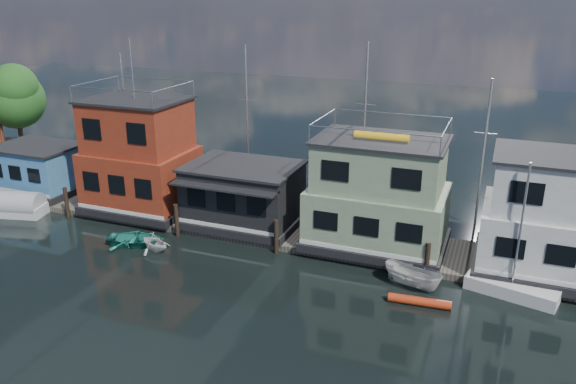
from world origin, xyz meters
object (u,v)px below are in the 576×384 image
at_px(houseboat_red, 140,158).
at_px(motorboat, 413,277).
at_px(houseboat_green, 378,195).
at_px(dinghy_white, 154,242).
at_px(houseboat_blue, 39,169).
at_px(red_kayak, 419,301).
at_px(houseboat_white, 561,219).
at_px(tarp_runabout, 12,205).
at_px(day_sailer, 512,288).
at_px(houseboat_dark, 243,194).
at_px(dinghy_teal, 137,239).

distance_m(houseboat_red, motorboat, 20.66).
distance_m(houseboat_green, dinghy_white, 13.98).
bearing_deg(dinghy_white, houseboat_blue, 86.07).
height_order(dinghy_white, red_kayak, dinghy_white).
height_order(motorboat, red_kayak, motorboat).
relative_size(houseboat_white, tarp_runabout, 1.71).
bearing_deg(tarp_runabout, day_sailer, -11.78).
bearing_deg(day_sailer, houseboat_dark, -175.87).
height_order(dinghy_white, day_sailer, day_sailer).
xyz_separation_m(houseboat_red, houseboat_green, (17.00, 0.00, -0.55)).
bearing_deg(tarp_runabout, houseboat_blue, 90.92).
xyz_separation_m(houseboat_dark, red_kayak, (12.61, -5.70, -2.19)).
bearing_deg(houseboat_blue, motorboat, -7.83).
height_order(motorboat, tarp_runabout, tarp_runabout).
height_order(houseboat_green, dinghy_white, houseboat_green).
relative_size(houseboat_white, dinghy_teal, 2.25).
relative_size(houseboat_red, houseboat_white, 1.41).
xyz_separation_m(houseboat_green, motorboat, (2.96, -4.05, -2.90)).
distance_m(houseboat_blue, houseboat_white, 36.52).
bearing_deg(red_kayak, houseboat_green, 117.86).
relative_size(houseboat_red, houseboat_dark, 1.60).
height_order(houseboat_blue, houseboat_green, houseboat_green).
bearing_deg(tarp_runabout, dinghy_teal, -18.60).
relative_size(houseboat_blue, motorboat, 1.89).
relative_size(houseboat_white, red_kayak, 2.66).
height_order(houseboat_red, day_sailer, houseboat_red).
height_order(houseboat_dark, houseboat_green, houseboat_green).
bearing_deg(dinghy_white, red_kayak, -75.17).
xyz_separation_m(houseboat_white, tarp_runabout, (-35.49, -3.90, -2.84)).
xyz_separation_m(red_kayak, day_sailer, (4.33, 2.83, 0.20)).
distance_m(houseboat_green, tarp_runabout, 25.95).
bearing_deg(houseboat_green, houseboat_white, -0.00).
bearing_deg(houseboat_green, dinghy_teal, -160.87).
relative_size(houseboat_red, tarp_runabout, 2.42).
xyz_separation_m(houseboat_blue, motorboat, (29.46, -4.05, -1.55)).
height_order(houseboat_blue, dinghy_teal, houseboat_blue).
relative_size(houseboat_blue, day_sailer, 0.88).
distance_m(motorboat, red_kayak, 1.84).
bearing_deg(motorboat, dinghy_white, 113.58).
relative_size(houseboat_dark, houseboat_green, 0.88).
bearing_deg(day_sailer, houseboat_green, 173.76).
distance_m(houseboat_white, red_kayak, 9.19).
bearing_deg(motorboat, tarp_runabout, 109.05).
bearing_deg(day_sailer, tarp_runabout, -164.52).
xyz_separation_m(houseboat_dark, dinghy_white, (-3.63, -5.19, -1.83)).
relative_size(red_kayak, day_sailer, 0.43).
bearing_deg(houseboat_green, houseboat_red, -180.00).
distance_m(dinghy_teal, day_sailer, 22.21).
distance_m(houseboat_dark, houseboat_white, 19.03).
bearing_deg(tarp_runabout, dinghy_white, -19.29).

